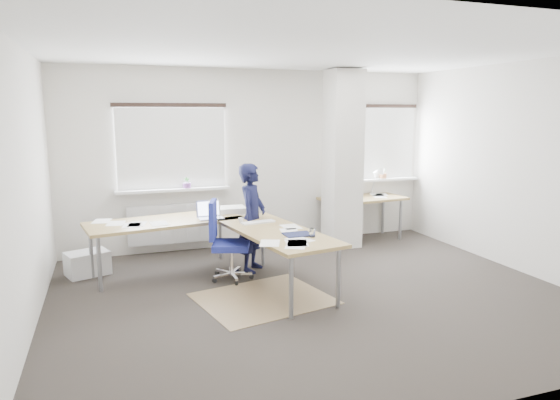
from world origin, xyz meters
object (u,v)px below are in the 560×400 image
object	(u,v)px
desk_side	(363,200)
task_chair	(228,258)
person	(252,218)
desk_main	(221,227)

from	to	relation	value
desk_side	task_chair	distance (m)	2.93
task_chair	person	size ratio (longest dim) A/B	0.71
desk_main	person	size ratio (longest dim) A/B	1.92
desk_main	person	bearing A→B (deg)	15.88
desk_main	desk_side	xyz separation A→B (m)	(2.70, 1.23, -0.01)
desk_side	person	xyz separation A→B (m)	(-2.22, -1.00, 0.05)
desk_main	task_chair	xyz separation A→B (m)	(0.08, -0.03, -0.40)
desk_side	task_chair	world-z (taller)	desk_side
task_chair	person	bearing A→B (deg)	52.05
desk_side	person	size ratio (longest dim) A/B	0.99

